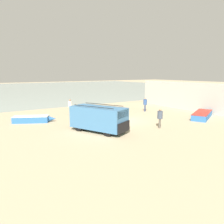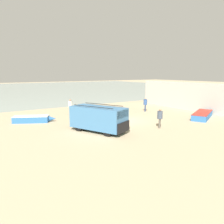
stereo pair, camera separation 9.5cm
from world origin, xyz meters
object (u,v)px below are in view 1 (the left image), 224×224
fishing_rowboat_1 (107,115)px  fisherman_0 (70,105)px  fisherman_1 (145,103)px  fisherman_2 (160,116)px  fishing_rowboat_0 (33,119)px  fishing_rowboat_2 (202,115)px  parked_van (99,118)px

fishing_rowboat_1 → fisherman_0: (-2.60, 4.21, 0.76)m
fisherman_1 → fisherman_2: (-4.60, -7.22, -0.00)m
fishing_rowboat_0 → fishing_rowboat_1: size_ratio=0.91×
fishing_rowboat_0 → fishing_rowboat_2: 18.12m
fishing_rowboat_1 → fisherman_1: (6.20, 0.80, 0.74)m
parked_van → fisherman_0: bearing=148.8°
fishing_rowboat_0 → fisherman_0: size_ratio=2.28×
fishing_rowboat_0 → fisherman_1: 13.71m
fisherman_0 → fisherman_2: size_ratio=1.02×
fishing_rowboat_2 → fisherman_0: bearing=113.6°
parked_van → fishing_rowboat_1: (3.56, 4.46, -0.84)m
fishing_rowboat_0 → fisherman_1: size_ratio=2.32×
fisherman_1 → fishing_rowboat_2: bearing=158.5°
fishing_rowboat_2 → fisherman_2: bearing=160.1°
fishing_rowboat_0 → fisherman_2: 12.49m
fishing_rowboat_2 → fishing_rowboat_1: bearing=121.8°
fisherman_2 → fishing_rowboat_1: bearing=157.1°
parked_van → fisherman_1: (9.76, 5.26, -0.10)m
parked_van → fishing_rowboat_1: parked_van is taller
fisherman_0 → fisherman_1: fisherman_0 is taller
fishing_rowboat_1 → fishing_rowboat_2: bearing=38.2°
parked_van → fishing_rowboat_2: size_ratio=0.94×
fishing_rowboat_1 → fisherman_1: size_ratio=2.54×
fishing_rowboat_2 → fisherman_2: (-7.31, -0.77, 0.74)m
fishing_rowboat_2 → fisherman_2: fisherman_2 is taller
fishing_rowboat_1 → fisherman_2: size_ratio=2.55×
parked_van → fishing_rowboat_0: size_ratio=1.26×
fisherman_0 → fishing_rowboat_0: bearing=52.1°
fishing_rowboat_0 → fisherman_2: fisherman_2 is taller
parked_van → fisherman_0: parked_van is taller
fisherman_0 → parked_van: bearing=113.1°
fishing_rowboat_0 → fisherman_1: bearing=20.1°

